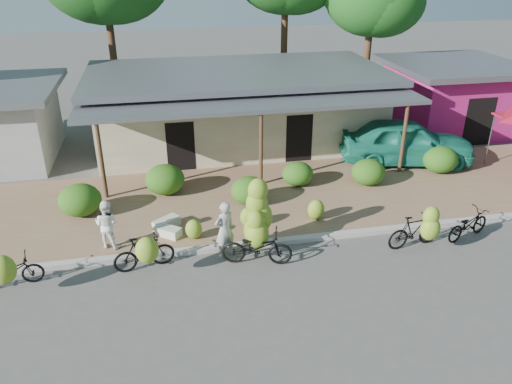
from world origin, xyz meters
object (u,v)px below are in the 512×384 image
(teal_van, at_px, (406,141))
(bike_right, at_px, (418,229))
(sack_near, at_px, (167,223))
(bike_center, at_px, (257,232))
(sack_far, at_px, (169,232))
(vendor, at_px, (225,230))
(bike_left, at_px, (145,252))
(bystander, at_px, (107,224))
(bike_far_right, at_px, (468,224))
(bike_far_left, at_px, (8,272))

(teal_van, bearing_deg, bike_right, 169.99)
(teal_van, bearing_deg, sack_near, 123.34)
(bike_center, xyz_separation_m, sack_far, (-2.44, 1.58, -0.62))
(sack_far, distance_m, vendor, 2.10)
(bike_left, xyz_separation_m, sack_near, (0.65, 2.11, -0.34))
(bike_right, bearing_deg, bike_center, 76.70)
(sack_near, xyz_separation_m, teal_van, (9.84, 3.54, 0.75))
(sack_near, height_order, sack_far, sack_near)
(bike_right, xyz_separation_m, bystander, (-8.87, 1.78, 0.19))
(bike_far_right, distance_m, sack_far, 9.16)
(bike_left, distance_m, bike_right, 7.84)
(bike_right, height_order, vendor, vendor)
(bike_far_left, bearing_deg, teal_van, -76.38)
(sack_near, height_order, vendor, vendor)
(bike_center, bearing_deg, bike_right, -81.05)
(bike_far_left, height_order, teal_van, teal_van)
(bike_left, xyz_separation_m, vendor, (2.25, 0.33, 0.25))
(bike_left, height_order, bike_far_right, bike_left)
(bike_far_right, bearing_deg, bike_center, 68.39)
(sack_near, distance_m, bystander, 1.96)
(sack_far, bearing_deg, bike_right, -16.02)
(bike_far_left, distance_m, bike_center, 6.60)
(bike_right, bearing_deg, bike_far_left, 80.83)
(bike_center, distance_m, sack_near, 3.31)
(bike_center, bearing_deg, bike_far_left, 106.04)
(bike_right, bearing_deg, bike_left, 79.05)
(sack_far, bearing_deg, sack_near, 94.48)
(bystander, bearing_deg, sack_far, -145.70)
(bike_far_left, height_order, sack_near, bike_far_left)
(bike_far_left, distance_m, bike_right, 11.29)
(bike_far_right, xyz_separation_m, teal_van, (0.81, 5.79, 0.57))
(bike_far_left, bearing_deg, bike_right, -100.51)
(sack_far, height_order, bystander, bystander)
(bike_far_left, bearing_deg, bike_far_right, -98.93)
(sack_near, bearing_deg, teal_van, 19.78)
(bike_far_right, xyz_separation_m, vendor, (-7.43, 0.47, 0.41))
(bike_center, distance_m, vendor, 0.93)
(bike_far_left, relative_size, bike_left, 1.00)
(bike_center, xyz_separation_m, bike_far_right, (6.56, -0.15, -0.43))
(bystander, bearing_deg, bike_far_left, 56.98)
(vendor, bearing_deg, bystander, -42.74)
(sack_near, relative_size, sack_far, 1.13)
(bike_right, distance_m, bystander, 9.05)
(bike_left, height_order, bike_center, bike_center)
(bike_far_left, relative_size, bystander, 1.18)
(bike_far_left, bearing_deg, bike_center, -97.55)
(teal_van, bearing_deg, bike_far_left, 126.15)
(bike_right, height_order, bystander, bike_right)
(bike_left, relative_size, sack_far, 2.34)
(bystander, bearing_deg, sack_near, -129.60)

